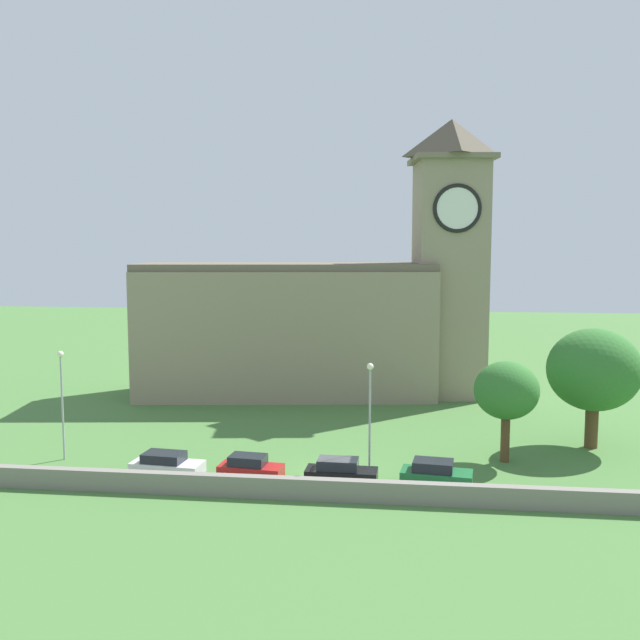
# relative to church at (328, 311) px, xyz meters

# --- Properties ---
(ground_plane) EXTENTS (200.00, 200.00, 0.00)m
(ground_plane) POSITION_rel_church_xyz_m (2.92, -9.47, -8.53)
(ground_plane) COLOR #477538
(church) EXTENTS (35.55, 12.82, 27.30)m
(church) POSITION_rel_church_xyz_m (0.00, 0.00, 0.00)
(church) COLOR gray
(church) RESTS_ON ground
(quay_barrier) EXTENTS (50.18, 0.70, 1.30)m
(quay_barrier) POSITION_rel_church_xyz_m (2.92, -29.38, -7.89)
(quay_barrier) COLOR gray
(quay_barrier) RESTS_ON ground
(car_white) EXTENTS (4.82, 2.65, 1.66)m
(car_white) POSITION_rel_church_xyz_m (-7.75, -26.58, -7.69)
(car_white) COLOR silver
(car_white) RESTS_ON ground
(car_red) EXTENTS (4.25, 2.35, 1.74)m
(car_red) POSITION_rel_church_xyz_m (-2.13, -26.73, -7.66)
(car_red) COLOR red
(car_red) RESTS_ON ground
(car_black) EXTENTS (4.55, 2.17, 1.81)m
(car_black) POSITION_rel_church_xyz_m (3.74, -26.97, -7.62)
(car_black) COLOR black
(car_black) RESTS_ON ground
(car_green) EXTENTS (4.60, 2.68, 1.78)m
(car_green) POSITION_rel_church_xyz_m (9.67, -26.55, -7.63)
(car_green) COLOR #1E6B38
(car_green) RESTS_ON ground
(streetlamp_west_end) EXTENTS (0.44, 0.44, 7.80)m
(streetlamp_west_end) POSITION_rel_church_xyz_m (-16.26, -23.70, -3.41)
(streetlamp_west_end) COLOR #9EA0A5
(streetlamp_west_end) RESTS_ON ground
(streetlamp_west_mid) EXTENTS (0.44, 0.44, 7.63)m
(streetlamp_west_mid) POSITION_rel_church_xyz_m (5.46, -25.16, -3.50)
(streetlamp_west_mid) COLOR #9EA0A5
(streetlamp_west_mid) RESTS_ON ground
(tree_by_tower) EXTENTS (6.83, 6.83, 9.01)m
(tree_by_tower) POSITION_rel_church_xyz_m (21.62, -16.10, -2.64)
(tree_by_tower) COLOR brown
(tree_by_tower) RESTS_ON ground
(tree_riverside_east) EXTENTS (4.50, 4.50, 7.13)m
(tree_riverside_east) POSITION_rel_church_xyz_m (14.72, -20.40, -3.48)
(tree_riverside_east) COLOR brown
(tree_riverside_east) RESTS_ON ground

